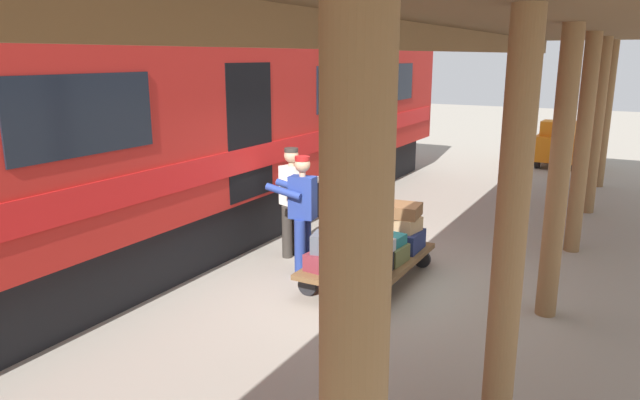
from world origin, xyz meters
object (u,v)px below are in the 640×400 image
object	(u,v)px
suitcase_black_hardshell	(369,264)
suitcase_teal_softside	(388,240)
suitcase_yellow_case	(368,235)
suitcase_orange_carryall	(349,231)
suitcase_brown_leather	(404,210)
luggage_cart	(368,261)
suitcase_burgundy_valise	(331,260)
suitcase_red_plastic	(351,247)
suitcase_slate_roller	(329,243)
porter_by_door	(293,199)
suitcase_gray_aluminum	(371,246)
suitcase_tan_vintage	(405,224)
porter_in_overalls	(301,211)
suitcase_navy_fabric	(403,240)
suitcase_olive_duffel	(387,253)
baggage_tug	(559,144)
train_car	(174,119)

from	to	relation	value
suitcase_black_hardshell	suitcase_teal_softside	distance (m)	0.61
suitcase_yellow_case	suitcase_orange_carryall	world-z (taller)	suitcase_orange_carryall
suitcase_black_hardshell	suitcase_brown_leather	distance (m)	1.30
luggage_cart	suitcase_burgundy_valise	world-z (taller)	suitcase_burgundy_valise
luggage_cart	suitcase_red_plastic	size ratio (longest dim) A/B	4.71
suitcase_orange_carryall	suitcase_slate_roller	bearing A→B (deg)	90.05
suitcase_burgundy_valise	suitcase_teal_softside	distance (m)	0.83
suitcase_teal_softside	porter_by_door	size ratio (longest dim) A/B	0.25
suitcase_black_hardshell	suitcase_slate_roller	size ratio (longest dim) A/B	1.46
porter_by_door	suitcase_slate_roller	bearing A→B (deg)	139.73
suitcase_gray_aluminum	suitcase_brown_leather	world-z (taller)	suitcase_brown_leather
suitcase_gray_aluminum	suitcase_orange_carryall	bearing A→B (deg)	-42.87
suitcase_burgundy_valise	suitcase_tan_vintage	xyz separation A→B (m)	(-0.55, -1.20, 0.26)
suitcase_yellow_case	suitcase_burgundy_valise	xyz separation A→B (m)	(0.00, 1.18, -0.02)
porter_in_overalls	suitcase_burgundy_valise	bearing A→B (deg)	149.80
suitcase_orange_carryall	suitcase_teal_softside	bearing A→B (deg)	-176.85
suitcase_navy_fabric	suitcase_red_plastic	bearing A→B (deg)	47.36
suitcase_orange_carryall	porter_by_door	bearing A→B (deg)	-18.90
suitcase_burgundy_valise	suitcase_olive_duffel	bearing A→B (deg)	-132.64
luggage_cart	suitcase_navy_fabric	xyz separation A→B (m)	(-0.27, -0.59, 0.18)
suitcase_red_plastic	suitcase_tan_vintage	distance (m)	0.86
suitcase_slate_roller	suitcase_teal_softside	bearing A→B (deg)	-132.64
suitcase_black_hardshell	suitcase_brown_leather	world-z (taller)	suitcase_brown_leather
suitcase_slate_roller	baggage_tug	distance (m)	11.17
suitcase_olive_duffel	suitcase_burgundy_valise	distance (m)	0.80
train_car	suitcase_olive_duffel	bearing A→B (deg)	179.17
suitcase_red_plastic	suitcase_olive_duffel	size ratio (longest dim) A/B	0.94
luggage_cart	suitcase_yellow_case	distance (m)	0.67
suitcase_yellow_case	suitcase_slate_roller	bearing A→B (deg)	89.43
suitcase_burgundy_valise	porter_by_door	bearing A→B (deg)	-39.08
train_car	suitcase_olive_duffel	size ratio (longest dim) A/B	34.71
suitcase_tan_vintage	suitcase_slate_roller	bearing A→B (deg)	65.32
suitcase_brown_leather	suitcase_tan_vintage	bearing A→B (deg)	124.58
suitcase_red_plastic	suitcase_burgundy_valise	distance (m)	0.59
suitcase_teal_softside	suitcase_gray_aluminum	bearing A→B (deg)	89.80
train_car	suitcase_teal_softside	bearing A→B (deg)	179.18
suitcase_black_hardshell	baggage_tug	xyz separation A→B (m)	(-0.85, -11.06, 0.15)
train_car	suitcase_gray_aluminum	size ratio (longest dim) A/B	32.05
suitcase_yellow_case	porter_by_door	size ratio (longest dim) A/B	0.27
suitcase_yellow_case	suitcase_slate_roller	distance (m)	1.23
porter_in_overalls	baggage_tug	distance (m)	10.86
suitcase_orange_carryall	suitcase_olive_duffel	bearing A→B (deg)	-176.77
luggage_cart	suitcase_orange_carryall	world-z (taller)	suitcase_orange_carryall
train_car	baggage_tug	size ratio (longest dim) A/B	9.63
luggage_cart	suitcase_red_plastic	xyz separation A→B (m)	(0.27, 0.00, 0.17)
suitcase_brown_leather	baggage_tug	bearing A→B (deg)	-95.02
train_car	porter_in_overalls	size ratio (longest dim) A/B	9.81
suitcase_olive_duffel	suitcase_red_plastic	bearing A→B (deg)	0.00
suitcase_tan_vintage	suitcase_brown_leather	distance (m)	0.19
suitcase_teal_softside	porter_by_door	xyz separation A→B (m)	(1.74, -0.37, 0.29)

